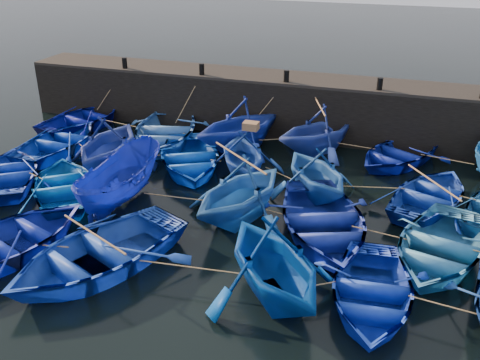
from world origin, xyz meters
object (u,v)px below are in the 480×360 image
(boat_13, at_px, (10,172))
(boat_0, at_px, (84,118))
(boat_8, at_px, (189,158))
(wooden_crate, at_px, (251,126))

(boat_13, bearing_deg, boat_0, -116.54)
(boat_8, xyz_separation_m, boat_13, (-5.87, -3.28, -0.06))
(boat_0, height_order, boat_8, boat_8)
(boat_0, height_order, wooden_crate, wooden_crate)
(boat_0, distance_m, boat_13, 6.28)
(wooden_crate, bearing_deg, boat_13, -158.80)
(boat_0, relative_size, wooden_crate, 8.36)
(boat_0, distance_m, wooden_crate, 9.91)
(boat_13, relative_size, wooden_crate, 7.86)
(boat_8, relative_size, boat_13, 1.13)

